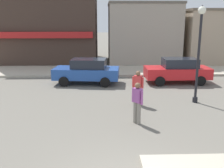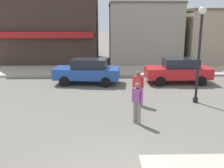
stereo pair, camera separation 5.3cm
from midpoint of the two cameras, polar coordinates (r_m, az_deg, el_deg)
kerb_far at (r=20.29m, az=-0.65°, el=2.94°), size 80.00×4.00×0.15m
lamp_post at (r=12.84m, az=18.42°, el=8.93°), size 0.36×0.36×4.54m
parked_car_nearest at (r=16.36m, az=-5.54°, el=2.87°), size 4.16×2.19×1.56m
parked_car_second at (r=17.00m, az=14.01°, el=2.93°), size 4.01×1.89×1.56m
pedestrian_crossing_near at (r=12.24m, az=5.51°, el=-0.58°), size 0.54×0.35×1.61m
pedestrian_crossing_far at (r=10.01m, az=5.36°, el=-3.86°), size 0.42×0.48×1.61m
building_corner_shop at (r=26.01m, az=-13.52°, el=13.28°), size 9.11×7.67×7.66m
building_storefront_left_near at (r=24.66m, az=6.57°, el=10.91°), size 6.28×5.39×5.38m
building_storefront_left_mid at (r=27.24m, az=21.34°, el=9.75°), size 6.93×7.36×4.82m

